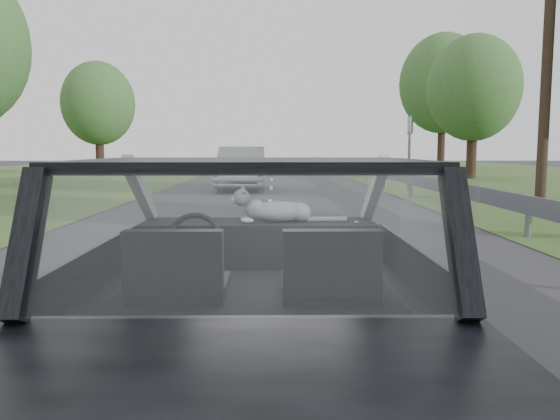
{
  "coord_description": "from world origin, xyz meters",
  "views": [
    {
      "loc": [
        0.11,
        -3.11,
        1.49
      ],
      "look_at": [
        0.15,
        0.52,
        1.09
      ],
      "focal_mm": 35.0,
      "sensor_mm": 36.0,
      "label": 1
    }
  ],
  "objects_px": {
    "other_car": "(242,168)",
    "utility_pole": "(548,45)",
    "highway_sign": "(409,153)",
    "cat": "(279,210)",
    "subject_car": "(256,282)"
  },
  "relations": [
    {
      "from": "subject_car",
      "to": "utility_pole",
      "type": "relative_size",
      "value": 0.48
    },
    {
      "from": "highway_sign",
      "to": "utility_pole",
      "type": "relative_size",
      "value": 0.32
    },
    {
      "from": "other_car",
      "to": "utility_pole",
      "type": "height_order",
      "value": "utility_pole"
    },
    {
      "from": "cat",
      "to": "utility_pole",
      "type": "distance_m",
      "value": 13.26
    },
    {
      "from": "cat",
      "to": "other_car",
      "type": "xyz_separation_m",
      "value": [
        -1.25,
        16.88,
        -0.28
      ]
    },
    {
      "from": "other_car",
      "to": "utility_pole",
      "type": "bearing_deg",
      "value": -36.75
    },
    {
      "from": "subject_car",
      "to": "other_car",
      "type": "relative_size",
      "value": 0.82
    },
    {
      "from": "cat",
      "to": "other_car",
      "type": "relative_size",
      "value": 0.12
    },
    {
      "from": "subject_car",
      "to": "highway_sign",
      "type": "xyz_separation_m",
      "value": [
        5.07,
        16.88,
        0.63
      ]
    },
    {
      "from": "subject_car",
      "to": "cat",
      "type": "distance_m",
      "value": 0.69
    },
    {
      "from": "other_car",
      "to": "utility_pole",
      "type": "distance_m",
      "value": 10.88
    },
    {
      "from": "highway_sign",
      "to": "cat",
      "type": "bearing_deg",
      "value": -101.47
    },
    {
      "from": "subject_car",
      "to": "highway_sign",
      "type": "distance_m",
      "value": 17.64
    },
    {
      "from": "cat",
      "to": "highway_sign",
      "type": "relative_size",
      "value": 0.21
    },
    {
      "from": "subject_car",
      "to": "other_car",
      "type": "height_order",
      "value": "other_car"
    }
  ]
}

